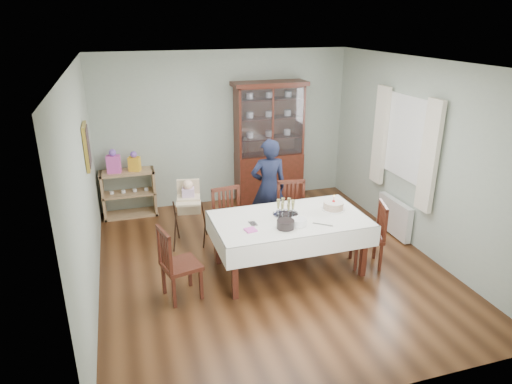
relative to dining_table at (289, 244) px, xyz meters
name	(u,v)px	position (x,y,z in m)	size (l,w,h in m)	color
floor	(269,263)	(-0.21, 0.22, -0.38)	(5.00, 5.00, 0.00)	#593319
room_shell	(258,135)	(-0.21, 0.75, 1.32)	(5.00, 5.00, 5.00)	#9EAA99
dining_table	(289,244)	(0.00, 0.00, 0.00)	(2.01, 1.17, 0.76)	#4D1B13
china_cabinet	(269,141)	(0.54, 2.48, 0.74)	(1.30, 0.48, 2.18)	#4D1B13
sideboard	(129,193)	(-1.96, 2.50, 0.02)	(0.90, 0.38, 0.80)	tan
picture_frame	(87,146)	(-2.43, 1.02, 1.27)	(0.04, 0.48, 0.58)	gold
window	(407,138)	(2.01, 0.52, 1.17)	(0.04, 1.02, 1.22)	white
curtain_left	(430,157)	(1.95, -0.10, 1.07)	(0.07, 0.30, 1.55)	silver
curtain_right	(380,135)	(1.95, 1.14, 1.07)	(0.07, 0.30, 1.55)	silver
radiator	(394,217)	(1.95, 0.52, -0.08)	(0.10, 0.80, 0.55)	white
chair_far_left	(231,237)	(-0.64, 0.61, -0.09)	(0.50, 0.50, 0.98)	#4D1B13
chair_far_right	(292,228)	(0.30, 0.64, -0.10)	(0.50, 0.50, 0.97)	#4D1B13
chair_end_left	(180,277)	(-1.48, -0.23, -0.11)	(0.51, 0.51, 0.94)	#4D1B13
chair_end_right	(367,247)	(1.07, -0.19, -0.12)	(0.50, 0.50, 0.90)	#4D1B13
woman	(269,187)	(0.10, 1.15, 0.38)	(0.56, 0.37, 1.53)	black
high_chair	(190,219)	(-1.14, 1.15, 0.01)	(0.52, 0.52, 1.01)	black
champagne_tray	(286,211)	(-0.02, 0.10, 0.44)	(0.34, 0.34, 0.21)	silver
birthday_cake	(333,206)	(0.66, 0.08, 0.43)	(0.31, 0.31, 0.21)	white
plate_stack_dark	(286,224)	(-0.16, -0.27, 0.43)	(0.22, 0.22, 0.11)	black
plate_stack_white	(299,222)	(0.03, -0.24, 0.42)	(0.20, 0.20, 0.08)	white
napkin_stack	(251,230)	(-0.59, -0.21, 0.38)	(0.13, 0.13, 0.02)	#DB50B3
cutlery	(250,224)	(-0.54, -0.04, 0.38)	(0.10, 0.15, 0.01)	silver
cake_knife	(323,224)	(0.32, -0.32, 0.38)	(0.26, 0.02, 0.01)	silver
gift_bag_pink	(114,162)	(-2.15, 2.48, 0.59)	(0.23, 0.17, 0.40)	#DB50B3
gift_bag_orange	(134,162)	(-1.82, 2.48, 0.56)	(0.22, 0.18, 0.34)	gold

